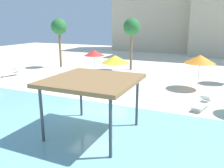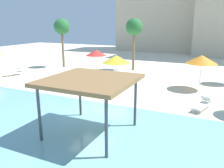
{
  "view_description": "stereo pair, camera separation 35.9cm",
  "coord_description": "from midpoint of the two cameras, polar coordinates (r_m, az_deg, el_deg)",
  "views": [
    {
      "loc": [
        6.58,
        -11.97,
        5.3
      ],
      "look_at": [
        0.44,
        2.0,
        1.3
      ],
      "focal_mm": 37.26,
      "sensor_mm": 36.0,
      "label": 1
    },
    {
      "loc": [
        6.91,
        -11.83,
        5.3
      ],
      "look_at": [
        0.44,
        2.0,
        1.3
      ],
      "focal_mm": 37.26,
      "sensor_mm": 36.0,
      "label": 2
    }
  ],
  "objects": [
    {
      "name": "shade_pavilion",
      "position": [
        10.96,
        -4.48,
        0.5
      ],
      "size": [
        4.08,
        4.08,
        2.8
      ],
      "color": "#42474C",
      "rests_on": "ground"
    },
    {
      "name": "palm_tree_2",
      "position": [
        29.29,
        -11.86,
        13.37
      ],
      "size": [
        1.9,
        1.9,
        5.86
      ],
      "color": "brown",
      "rests_on": "ground"
    },
    {
      "name": "lounge_chair_1",
      "position": [
        26.32,
        -22.43,
        2.69
      ],
      "size": [
        1.24,
        1.99,
        0.74
      ],
      "rotation": [
        0.0,
        0.0,
        -1.94
      ],
      "color": "white",
      "rests_on": "ground"
    },
    {
      "name": "lounge_chair_2",
      "position": [
        15.89,
        21.97,
        -4.65
      ],
      "size": [
        1.11,
        1.99,
        0.74
      ],
      "rotation": [
        0.0,
        0.0,
        -1.86
      ],
      "color": "white",
      "rests_on": "ground"
    },
    {
      "name": "beach_umbrella_yellow_1",
      "position": [
        18.9,
        1.58,
        6.12
      ],
      "size": [
        2.27,
        2.27,
        2.8
      ],
      "color": "silver",
      "rests_on": "ground"
    },
    {
      "name": "hotel_block_0",
      "position": [
        48.4,
        12.98,
        17.58
      ],
      "size": [
        16.87,
        8.54,
        16.07
      ],
      "primitive_type": "cube",
      "color": "beige",
      "rests_on": "ground"
    },
    {
      "name": "palm_tree_0",
      "position": [
        26.98,
        5.83,
        13.53
      ],
      "size": [
        1.9,
        1.9,
        5.87
      ],
      "color": "brown",
      "rests_on": "ground"
    },
    {
      "name": "ground_plane",
      "position": [
        14.67,
        -4.21,
        -6.54
      ],
      "size": [
        80.0,
        80.0,
        0.0
      ],
      "primitive_type": "plane",
      "color": "beige"
    },
    {
      "name": "lounge_chair_3",
      "position": [
        22.49,
        -11.68,
        1.62
      ],
      "size": [
        1.09,
        1.99,
        0.74
      ],
      "rotation": [
        0.0,
        0.0,
        -1.3
      ],
      "color": "white",
      "rests_on": "ground"
    },
    {
      "name": "lagoon_water",
      "position": [
        10.85,
        -18.35,
        -15.27
      ],
      "size": [
        44.0,
        13.5,
        0.04
      ],
      "primitive_type": "cube",
      "color": "#7AB7C1",
      "rests_on": "ground"
    },
    {
      "name": "beach_umbrella_red_3",
      "position": [
        23.21,
        -3.48,
        7.67
      ],
      "size": [
        2.04,
        2.04,
        2.76
      ],
      "color": "silver",
      "rests_on": "ground"
    },
    {
      "name": "beach_umbrella_orange_0",
      "position": [
        20.13,
        21.65,
        5.63
      ],
      "size": [
        2.48,
        2.48,
        2.83
      ],
      "color": "silver",
      "rests_on": "ground"
    }
  ]
}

